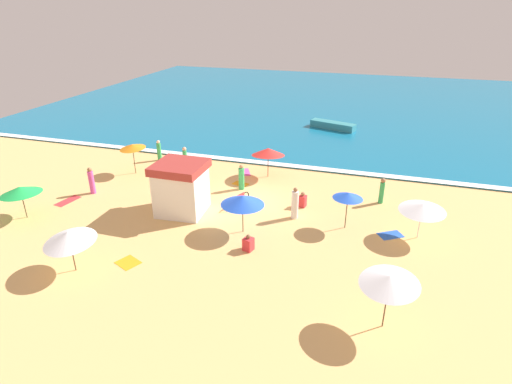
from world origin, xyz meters
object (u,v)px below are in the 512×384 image
Objects in this scene: beach_umbrella_1 at (20,190)px; beach_umbrella_2 at (243,200)px; lifeguard_cabana at (181,187)px; beachgoer_8 at (159,151)px; beachgoer_2 at (241,178)px; beachgoer_4 at (382,191)px; beach_umbrella_6 at (69,237)px; beachgoer_1 at (185,159)px; beach_umbrella_3 at (423,207)px; beachgoer_6 at (248,244)px; small_boat_0 at (333,125)px; beachgoer_0 at (91,181)px; beach_umbrella_7 at (390,280)px; beachgoer_3 at (295,204)px; beach_umbrella_4 at (268,152)px; beach_umbrella_5 at (348,196)px; beachgoer_7 at (303,200)px; parked_bicycle at (239,200)px; beach_umbrella_0 at (132,146)px.

beach_umbrella_2 is at bearing 9.72° from beach_umbrella_1.
lifeguard_cabana is 8.99m from beachgoer_8.
beachgoer_4 is at bearing 3.49° from beachgoer_2.
beach_umbrella_6 is 12.57m from beachgoer_1.
beachgoer_2 is (-10.49, 3.09, -0.95)m from beach_umbrella_3.
beach_umbrella_6 is at bearing -111.80° from beachgoer_2.
beach_umbrella_1 reaches higher than beachgoer_6.
beach_umbrella_3 reaches higher than beach_umbrella_1.
beach_umbrella_1 is at bearing -158.01° from lifeguard_cabana.
beachgoer_8 is (-3.39, 13.76, -0.97)m from beach_umbrella_6.
beachgoer_0 is at bearing -123.81° from small_boat_0.
small_boat_0 is at bearing 101.59° from beach_umbrella_7.
beachgoer_1 is (-2.68, 5.90, -0.65)m from lifeguard_cabana.
beach_umbrella_2 is 1.79× the size of beachgoer_1.
beach_umbrella_1 is 1.58× the size of beachgoer_3.
small_boat_0 is (5.96, 19.19, -1.07)m from lifeguard_cabana.
beach_umbrella_5 is at bearing -44.08° from beach_umbrella_4.
beach_umbrella_6 is (-11.08, -7.43, -0.15)m from beach_umbrella_5.
beach_umbrella_6 is at bearing -137.91° from beach_umbrella_2.
beach_umbrella_7 is at bearing 1.57° from beach_umbrella_6.
beachgoer_0 is (-9.72, -5.82, -0.97)m from beach_umbrella_4.
beach_umbrella_5 reaches higher than beach_umbrella_1.
beach_umbrella_1 is 26.41m from small_boat_0.
beach_umbrella_3 is (20.65, 4.06, 0.06)m from beach_umbrella_1.
beachgoer_4 is at bearing 40.92° from beach_umbrella_6.
beach_umbrella_6 is at bearing -146.15° from beach_umbrella_5.
small_boat_0 is (-3.10, 18.38, -1.45)m from beach_umbrella_5.
beach_umbrella_5 is at bearing -23.61° from beachgoer_8.
beachgoer_3 is 1.58m from beachgoer_7.
beach_umbrella_6 reaches higher than beachgoer_2.
beachgoer_2 reaches higher than parked_bicycle.
beach_umbrella_7 reaches higher than beach_umbrella_0.
beach_umbrella_0 is at bearing -179.55° from beachgoer_4.
beach_umbrella_5 is 13.35m from beach_umbrella_6.
beachgoer_8 is (-18.10, 6.29, -0.97)m from beach_umbrella_3.
lifeguard_cabana is at bearing 21.99° from beach_umbrella_1.
beach_umbrella_6 is at bearing -87.04° from beachgoer_1.
beachgoer_3 is at bearing -95.61° from beachgoer_7.
beachgoer_7 is (-4.35, -1.85, -0.39)m from beachgoer_4.
beach_umbrella_7 reaches higher than beachgoer_8.
beachgoer_1 is at bearing 160.09° from beachgoer_7.
beachgoer_0 reaches higher than beachgoer_2.
beach_umbrella_2 is at bearing 42.09° from beach_umbrella_6.
beachgoer_6 is at bearing -106.26° from beachgoer_7.
beachgoer_1 is 5.25m from beachgoer_2.
beachgoer_7 is (3.16, -3.82, -1.39)m from beach_umbrella_4.
beachgoer_3 is at bearing 177.64° from beach_umbrella_3.
beach_umbrella_3 reaches higher than beachgoer_4.
beachgoer_1 is 0.39× the size of small_boat_0.
beach_umbrella_0 is 0.84× the size of beach_umbrella_6.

